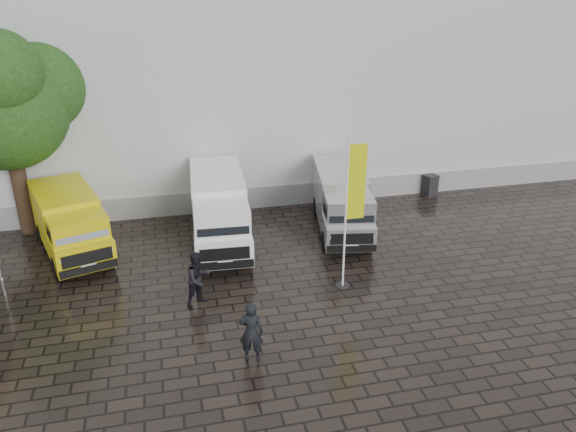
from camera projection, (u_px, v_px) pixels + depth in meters
name	position (u px, v px, depth m)	size (l,w,h in m)	color
ground	(315.00, 294.00, 18.99)	(120.00, 120.00, 0.00)	black
exhibition_hall	(273.00, 50.00, 31.28)	(44.00, 16.00, 12.00)	silver
hall_plinth	(309.00, 193.00, 26.30)	(44.00, 0.15, 1.00)	gray
van_yellow	(71.00, 226.00, 21.21)	(2.01, 5.22, 2.41)	#D2C10B
van_white	(219.00, 212.00, 22.10)	(2.04, 6.13, 2.66)	white
van_silver	(342.00, 203.00, 23.22)	(1.89, 5.66, 2.45)	#B2B5B7
flagpole	(351.00, 206.00, 18.33)	(0.88, 0.50, 5.29)	black
tree	(1.00, 100.00, 21.48)	(4.78, 4.78, 8.59)	black
wheelie_bin	(430.00, 185.00, 27.25)	(0.61, 0.61, 1.01)	black
person_front	(251.00, 332.00, 15.42)	(0.68, 0.45, 1.86)	black
person_tent	(199.00, 279.00, 18.08)	(0.91, 0.71, 1.87)	black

